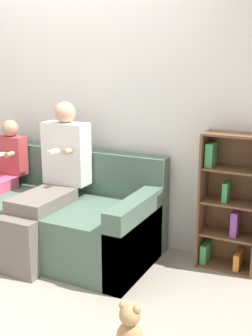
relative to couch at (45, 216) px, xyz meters
The scene contains 6 objects.
ground_plane 0.65m from the couch, 76.42° to the right, with size 14.00×14.00×0.00m, color #9E9384.
back_wall 1.11m from the couch, 75.08° to the left, with size 10.00×0.06×2.55m.
couch is the anchor object (origin of this frame).
adult_seated 0.42m from the couch, 29.48° to the right, with size 0.42×0.88×1.33m.
bookshelf 1.65m from the couch, 13.06° to the left, with size 0.47×0.26×1.13m.
teddy_bear 1.69m from the couch, 36.20° to the right, with size 0.16×0.14×0.33m.
Camera 1 is at (2.16, -2.35, 1.68)m, focal length 45.00 mm.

